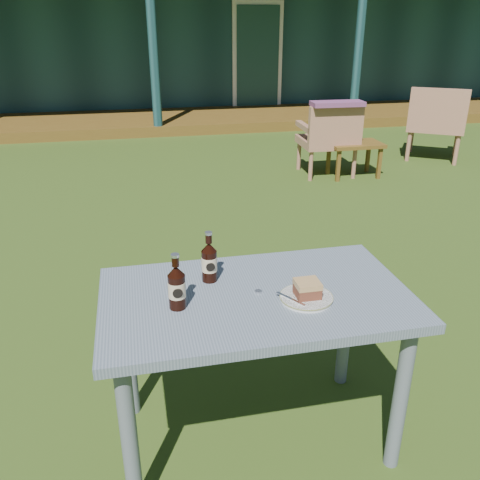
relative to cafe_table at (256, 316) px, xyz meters
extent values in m
plane|color=#334916|center=(0.00, 1.60, -0.62)|extent=(80.00, 80.00, 0.00)
cube|color=#16383B|center=(0.00, 11.10, 0.68)|extent=(15.00, 6.00, 2.60)
cube|color=brown|center=(0.00, 7.20, -0.54)|extent=(15.00, 1.80, 0.16)
cylinder|color=#16383B|center=(0.00, 6.40, 0.61)|extent=(0.14, 0.14, 2.45)
cylinder|color=#16383B|center=(3.25, 6.40, 0.61)|extent=(0.14, 0.14, 2.45)
cube|color=white|center=(2.00, 8.08, 0.38)|extent=(0.95, 0.06, 2.00)
cube|color=#193D38|center=(2.00, 8.05, 0.38)|extent=(0.80, 0.04, 1.85)
cube|color=slate|center=(0.00, 0.00, 0.08)|extent=(1.20, 0.70, 0.04)
cylinder|color=slate|center=(-0.52, -0.27, -0.28)|extent=(0.06, 0.06, 0.68)
cylinder|color=slate|center=(0.52, -0.27, -0.28)|extent=(0.06, 0.06, 0.68)
cylinder|color=slate|center=(-0.52, 0.27, -0.28)|extent=(0.06, 0.06, 0.68)
cylinder|color=slate|center=(0.52, 0.27, -0.28)|extent=(0.06, 0.06, 0.68)
cylinder|color=silver|center=(0.18, -0.08, 0.11)|extent=(0.20, 0.20, 0.01)
cylinder|color=olive|center=(0.18, -0.08, 0.11)|extent=(0.20, 0.20, 0.00)
cube|color=#5A2C1C|center=(0.18, -0.08, 0.14)|extent=(0.09, 0.08, 0.04)
cube|color=#AB824C|center=(0.18, -0.08, 0.17)|extent=(0.09, 0.09, 0.02)
cube|color=silver|center=(0.11, -0.09, 0.12)|extent=(0.08, 0.13, 0.00)
cylinder|color=black|center=(-0.16, 0.15, 0.17)|extent=(0.06, 0.06, 0.13)
cone|color=black|center=(-0.16, 0.15, 0.25)|extent=(0.06, 0.06, 0.04)
cylinder|color=black|center=(-0.16, 0.15, 0.29)|extent=(0.03, 0.03, 0.04)
cylinder|color=silver|center=(-0.16, 0.15, 0.31)|extent=(0.03, 0.03, 0.01)
cylinder|color=#CDB891|center=(-0.16, 0.15, 0.18)|extent=(0.06, 0.06, 0.06)
cylinder|color=black|center=(-0.16, 0.12, 0.18)|extent=(0.04, 0.00, 0.04)
cylinder|color=black|center=(-0.31, -0.04, 0.17)|extent=(0.06, 0.06, 0.13)
cone|color=black|center=(-0.31, -0.04, 0.25)|extent=(0.06, 0.06, 0.04)
cylinder|color=black|center=(-0.31, -0.04, 0.29)|extent=(0.03, 0.03, 0.04)
cylinder|color=silver|center=(-0.31, -0.04, 0.31)|extent=(0.03, 0.03, 0.01)
cylinder|color=#CDB891|center=(-0.31, -0.04, 0.18)|extent=(0.06, 0.06, 0.06)
cylinder|color=black|center=(-0.31, -0.07, 0.18)|extent=(0.04, 0.00, 0.04)
cylinder|color=silver|center=(0.01, 0.01, 0.11)|extent=(0.03, 0.03, 0.01)
cube|color=#9C684E|center=(1.80, 3.85, -0.24)|extent=(0.63, 0.60, 0.09)
cube|color=#9C684E|center=(1.79, 3.60, 0.01)|extent=(0.62, 0.10, 0.40)
cube|color=#9C684E|center=(2.07, 3.86, -0.06)|extent=(0.09, 0.54, 0.06)
cube|color=#9C684E|center=(1.53, 3.88, -0.06)|extent=(0.09, 0.54, 0.06)
cylinder|color=#9C684E|center=(2.07, 4.08, -0.45)|extent=(0.05, 0.05, 0.34)
cylinder|color=#9C684E|center=(1.55, 4.10, -0.45)|extent=(0.05, 0.05, 0.34)
cylinder|color=#9C684E|center=(2.05, 3.61, -0.45)|extent=(0.05, 0.05, 0.34)
cylinder|color=#9C684E|center=(1.53, 3.62, -0.45)|extent=(0.05, 0.05, 0.34)
cube|color=#9C684E|center=(3.44, 4.26, -0.19)|extent=(0.92, 0.91, 0.10)
cube|color=#9C684E|center=(3.29, 4.03, 0.08)|extent=(0.62, 0.45, 0.45)
cube|color=#9C684E|center=(3.71, 4.11, 0.01)|extent=(0.39, 0.54, 0.06)
cube|color=#9C684E|center=(3.20, 4.44, 0.01)|extent=(0.39, 0.54, 0.06)
cylinder|color=#9C684E|center=(3.83, 4.32, -0.43)|extent=(0.05, 0.05, 0.38)
cylinder|color=#9C684E|center=(3.35, 4.64, -0.43)|extent=(0.05, 0.05, 0.38)
cylinder|color=#9C684E|center=(3.54, 3.88, -0.43)|extent=(0.05, 0.05, 0.38)
cylinder|color=#9C684E|center=(3.05, 4.19, -0.43)|extent=(0.05, 0.05, 0.38)
cube|color=#6D375F|center=(1.79, 3.60, 0.24)|extent=(0.58, 0.24, 0.05)
cube|color=brown|center=(2.07, 3.68, -0.24)|extent=(0.60, 0.40, 0.04)
cube|color=brown|center=(1.82, 3.53, -0.44)|extent=(0.04, 0.04, 0.36)
cube|color=brown|center=(2.32, 3.53, -0.44)|extent=(0.04, 0.04, 0.36)
cube|color=brown|center=(1.82, 3.83, -0.44)|extent=(0.04, 0.04, 0.36)
cube|color=brown|center=(2.32, 3.83, -0.44)|extent=(0.04, 0.04, 0.36)
camera|label=1|loc=(-0.42, -1.67, 1.08)|focal=38.00mm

